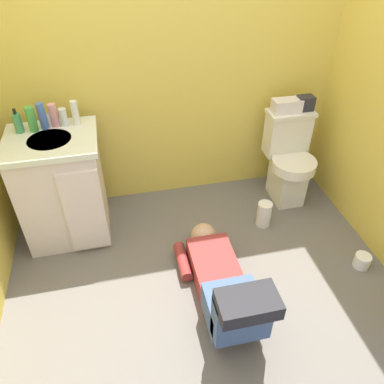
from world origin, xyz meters
The scene contains 16 objects.
ground_plane centered at (0.00, 0.00, -0.02)m, with size 3.06×3.10×0.04m, color #66615C.
wall_back centered at (0.00, 1.09, 1.20)m, with size 2.72×0.08×2.40m, color #DEC24B.
toilet centered at (0.90, 0.76, 0.37)m, with size 0.36×0.46×0.75m.
vanity_cabinet centered at (-0.86, 0.70, 0.42)m, with size 0.60×0.53×0.82m.
faucet centered at (-0.86, 0.84, 0.87)m, with size 0.02×0.02×0.10m, color silver.
person_plumber centered at (0.08, -0.19, 0.18)m, with size 0.39×1.06×0.52m.
tissue_box centered at (0.86, 0.85, 0.80)m, with size 0.22×0.11×0.10m, color silver.
toiletry_bag centered at (1.01, 0.85, 0.81)m, with size 0.12×0.09×0.11m, color #26262D.
soap_dispenser centered at (-1.05, 0.82, 0.89)m, with size 0.06×0.06×0.17m.
bottle_green centered at (-0.96, 0.82, 0.90)m, with size 0.06×0.06×0.17m, color green.
bottle_blue centered at (-0.90, 0.84, 0.91)m, with size 0.05×0.05×0.18m, color #4668BB.
bottle_pink centered at (-0.83, 0.86, 0.90)m, with size 0.05×0.05×0.16m, color pink.
bottle_clear centered at (-0.77, 0.85, 0.88)m, with size 0.05×0.05×0.12m, color silver.
bottle_white centered at (-0.69, 0.86, 0.90)m, with size 0.05×0.05×0.17m, color silver.
paper_towel_roll centered at (0.60, 0.44, 0.11)m, with size 0.11×0.11×0.21m, color white.
toilet_paper_roll centered at (1.12, -0.11, 0.05)m, with size 0.11×0.11×0.10m, color white.
Camera 1 is at (-0.43, -1.59, 2.05)m, focal length 35.52 mm.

